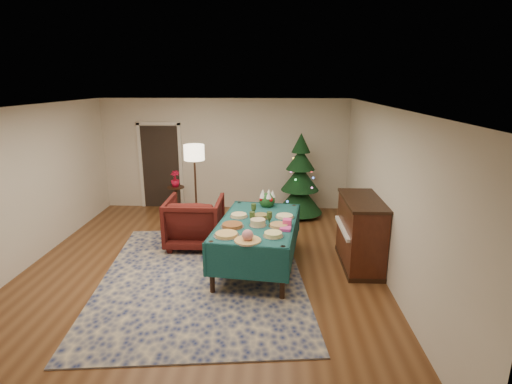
{
  "coord_description": "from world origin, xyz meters",
  "views": [
    {
      "loc": [
        1.19,
        -6.13,
        3.08
      ],
      "look_at": [
        0.87,
        1.13,
        1.06
      ],
      "focal_mm": 28.0,
      "sensor_mm": 36.0,
      "label": 1
    }
  ],
  "objects_px": {
    "gift_box": "(287,222)",
    "christmas_tree": "(300,180)",
    "floor_lamp": "(194,157)",
    "side_table": "(176,202)",
    "armchair": "(195,219)",
    "potted_plant": "(175,182)",
    "buffet_table": "(258,230)",
    "piano": "(360,233)"
  },
  "relations": [
    {
      "from": "gift_box",
      "to": "armchair",
      "type": "bearing_deg",
      "value": 147.53
    },
    {
      "from": "potted_plant",
      "to": "christmas_tree",
      "type": "distance_m",
      "value": 2.9
    },
    {
      "from": "armchair",
      "to": "floor_lamp",
      "type": "distance_m",
      "value": 1.52
    },
    {
      "from": "piano",
      "to": "buffet_table",
      "type": "bearing_deg",
      "value": -174.19
    },
    {
      "from": "gift_box",
      "to": "potted_plant",
      "type": "height_order",
      "value": "gift_box"
    },
    {
      "from": "gift_box",
      "to": "floor_lamp",
      "type": "distance_m",
      "value": 3.01
    },
    {
      "from": "floor_lamp",
      "to": "potted_plant",
      "type": "height_order",
      "value": "floor_lamp"
    },
    {
      "from": "potted_plant",
      "to": "piano",
      "type": "distance_m",
      "value": 4.52
    },
    {
      "from": "gift_box",
      "to": "potted_plant",
      "type": "bearing_deg",
      "value": 131.38
    },
    {
      "from": "gift_box",
      "to": "armchair",
      "type": "distance_m",
      "value": 2.08
    },
    {
      "from": "gift_box",
      "to": "armchair",
      "type": "height_order",
      "value": "armchair"
    },
    {
      "from": "buffet_table",
      "to": "piano",
      "type": "xyz_separation_m",
      "value": [
        1.75,
        0.18,
        -0.09
      ]
    },
    {
      "from": "buffet_table",
      "to": "floor_lamp",
      "type": "bearing_deg",
      "value": 125.11
    },
    {
      "from": "gift_box",
      "to": "christmas_tree",
      "type": "bearing_deg",
      "value": 82.47
    },
    {
      "from": "potted_plant",
      "to": "piano",
      "type": "height_order",
      "value": "piano"
    },
    {
      "from": "gift_box",
      "to": "armchair",
      "type": "relative_size",
      "value": 0.13
    },
    {
      "from": "side_table",
      "to": "potted_plant",
      "type": "height_order",
      "value": "potted_plant"
    },
    {
      "from": "potted_plant",
      "to": "christmas_tree",
      "type": "height_order",
      "value": "christmas_tree"
    },
    {
      "from": "christmas_tree",
      "to": "armchair",
      "type": "bearing_deg",
      "value": -138.61
    },
    {
      "from": "armchair",
      "to": "potted_plant",
      "type": "bearing_deg",
      "value": -66.05
    },
    {
      "from": "side_table",
      "to": "gift_box",
      "type": "bearing_deg",
      "value": -48.62
    },
    {
      "from": "floor_lamp",
      "to": "side_table",
      "type": "bearing_deg",
      "value": 134.06
    },
    {
      "from": "armchair",
      "to": "christmas_tree",
      "type": "xyz_separation_m",
      "value": [
        2.12,
        1.87,
        0.35
      ]
    },
    {
      "from": "gift_box",
      "to": "piano",
      "type": "bearing_deg",
      "value": 16.47
    },
    {
      "from": "floor_lamp",
      "to": "potted_plant",
      "type": "xyz_separation_m",
      "value": [
        -0.59,
        0.61,
        -0.7
      ]
    },
    {
      "from": "side_table",
      "to": "floor_lamp",
      "type": "bearing_deg",
      "value": -45.94
    },
    {
      "from": "side_table",
      "to": "piano",
      "type": "xyz_separation_m",
      "value": [
        3.77,
        -2.47,
        0.24
      ]
    },
    {
      "from": "floor_lamp",
      "to": "side_table",
      "type": "distance_m",
      "value": 1.45
    },
    {
      "from": "armchair",
      "to": "gift_box",
      "type": "bearing_deg",
      "value": 147.41
    },
    {
      "from": "gift_box",
      "to": "christmas_tree",
      "type": "height_order",
      "value": "christmas_tree"
    },
    {
      "from": "christmas_tree",
      "to": "piano",
      "type": "bearing_deg",
      "value": -71.37
    },
    {
      "from": "side_table",
      "to": "christmas_tree",
      "type": "bearing_deg",
      "value": 2.4
    },
    {
      "from": "buffet_table",
      "to": "floor_lamp",
      "type": "xyz_separation_m",
      "value": [
        -1.43,
        2.04,
        0.85
      ]
    },
    {
      "from": "floor_lamp",
      "to": "piano",
      "type": "bearing_deg",
      "value": -30.29
    },
    {
      "from": "gift_box",
      "to": "side_table",
      "type": "xyz_separation_m",
      "value": [
        -2.51,
        2.84,
        -0.55
      ]
    },
    {
      "from": "piano",
      "to": "side_table",
      "type": "bearing_deg",
      "value": 146.78
    },
    {
      "from": "buffet_table",
      "to": "christmas_tree",
      "type": "xyz_separation_m",
      "value": [
        0.87,
        2.77,
        0.21
      ]
    },
    {
      "from": "potted_plant",
      "to": "piano",
      "type": "xyz_separation_m",
      "value": [
        3.77,
        -2.47,
        -0.23
      ]
    },
    {
      "from": "gift_box",
      "to": "piano",
      "type": "distance_m",
      "value": 1.36
    },
    {
      "from": "buffet_table",
      "to": "christmas_tree",
      "type": "bearing_deg",
      "value": 72.48
    },
    {
      "from": "side_table",
      "to": "piano",
      "type": "distance_m",
      "value": 4.52
    },
    {
      "from": "floor_lamp",
      "to": "piano",
      "type": "distance_m",
      "value": 3.8
    }
  ]
}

